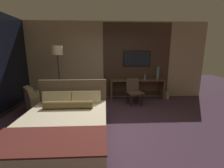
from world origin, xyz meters
TOP-DOWN VIEW (x-y plane):
  - ground_plane at (0.00, 0.00)m, footprint 16.00×16.00m
  - wall_back_tv_panel at (0.14, 2.59)m, footprint 7.20×0.09m
  - bed at (-0.97, -0.34)m, footprint 1.66×2.19m
  - desk at (1.02, 2.34)m, footprint 1.97×0.46m
  - tv at (1.02, 2.52)m, footprint 1.00×0.04m
  - desk_chair at (0.78, 1.74)m, footprint 0.57×0.57m
  - armchair_by_window at (-2.07, 1.23)m, footprint 1.02×1.03m
  - floor_lamp at (-1.65, 1.80)m, footprint 0.34×0.34m
  - vase_tall at (1.76, 2.29)m, footprint 0.10×0.10m
  - vase_short at (1.27, 2.24)m, footprint 0.09×0.09m
  - book at (0.72, 2.29)m, footprint 0.26×0.22m
  - waste_bin at (2.15, 2.28)m, footprint 0.22×0.22m

SIDE VIEW (x-z plane):
  - ground_plane at x=0.00m, z-range 0.00..0.00m
  - waste_bin at x=2.15m, z-range 0.00..0.28m
  - armchair_by_window at x=-2.07m, z-range -0.12..0.66m
  - bed at x=-0.97m, z-range -0.22..0.83m
  - desk at x=1.02m, z-range 0.14..0.87m
  - desk_chair at x=0.78m, z-range 0.07..0.94m
  - book at x=0.72m, z-range 0.73..0.76m
  - vase_short at x=1.27m, z-range 0.73..1.02m
  - vase_tall at x=1.76m, z-range 0.73..1.20m
  - wall_back_tv_panel at x=0.14m, z-range 0.00..2.80m
  - tv at x=1.02m, z-range 1.20..1.77m
  - floor_lamp at x=-1.65m, z-range 0.66..2.57m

